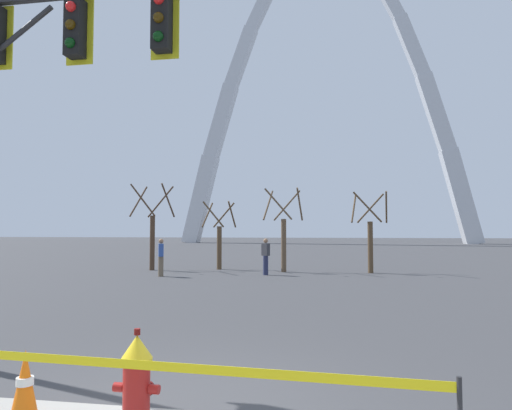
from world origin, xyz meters
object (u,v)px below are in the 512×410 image
Objects in this scene: pedestrian_walking_left at (161,257)px; pedestrian_standing_center at (266,256)px; traffic_cone_by_hydrant at (25,387)px; traffic_signal_gantry at (12,82)px; monument_arch at (324,106)px; fire_hydrant at (137,383)px.

pedestrian_walking_left and pedestrian_standing_center have the same top height.
traffic_signal_gantry is (-1.85, 2.10, 3.91)m from traffic_cone_by_hydrant.
pedestrian_standing_center is (4.28, 1.39, 0.00)m from pedestrian_walking_left.
fire_hydrant is at bearing -90.23° from monument_arch.
fire_hydrant is 1.36× the size of traffic_cone_by_hydrant.
traffic_signal_gantry reaches higher than pedestrian_walking_left.
pedestrian_standing_center is at bearing 89.71° from traffic_cone_by_hydrant.
monument_arch is 30.57× the size of pedestrian_standing_center.
traffic_cone_by_hydrant is 15.17m from pedestrian_walking_left.
monument_arch is at bearing 83.88° from pedestrian_walking_left.
fire_hydrant is 0.62× the size of pedestrian_standing_center.
monument_arch reaches higher than pedestrian_standing_center.
pedestrian_walking_left is at bearing 110.37° from fire_hydrant.
traffic_cone_by_hydrant is at bearing -73.91° from pedestrian_walking_left.
monument_arch reaches higher than traffic_signal_gantry.
fire_hydrant is 1.22m from traffic_cone_by_hydrant.
traffic_signal_gantry reaches higher than traffic_cone_by_hydrant.
traffic_signal_gantry is at bearing -92.92° from monument_arch.
monument_arch is at bearing 89.77° from fire_hydrant.
traffic_signal_gantry is at bearing 145.38° from fire_hydrant.
pedestrian_standing_center reaches higher than traffic_cone_by_hydrant.
fire_hydrant is at bearing -69.63° from pedestrian_walking_left.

